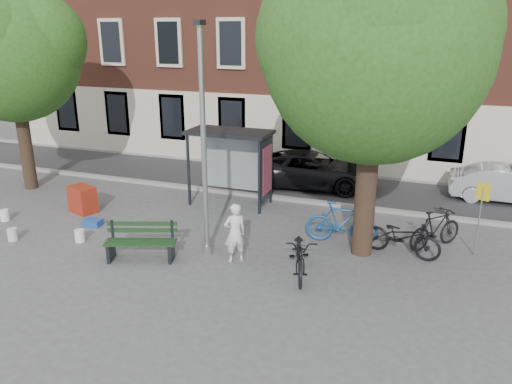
{
  "coord_description": "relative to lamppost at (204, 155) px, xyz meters",
  "views": [
    {
      "loc": [
        5.63,
        -11.33,
        5.92
      ],
      "look_at": [
        0.87,
        1.55,
        1.4
      ],
      "focal_mm": 35.0,
      "sensor_mm": 36.0,
      "label": 1
    }
  ],
  "objects": [
    {
      "name": "bike_a",
      "position": [
        5.03,
        1.72,
        -2.23
      ],
      "size": [
        2.2,
        1.11,
        1.1
      ],
      "primitive_type": "imported",
      "rotation": [
        0.0,
        0.0,
        1.39
      ],
      "color": "black",
      "rests_on": "ground"
    },
    {
      "name": "tree_left",
      "position": [
        -8.99,
        2.88,
        2.43
      ],
      "size": [
        5.18,
        4.86,
        7.4
      ],
      "color": "black",
      "rests_on": "ground"
    },
    {
      "name": "notice_sign",
      "position": [
        6.92,
        2.43,
        -1.27
      ],
      "size": [
        0.34,
        0.16,
        2.05
      ],
      "rotation": [
        0.0,
        0.0,
        -0.37
      ],
      "color": "#9EA0A3",
      "rests_on": "ground"
    },
    {
      "name": "building_row",
      "position": [
        0.0,
        13.0,
        4.22
      ],
      "size": [
        30.0,
        8.0,
        14.0
      ],
      "primitive_type": "cube",
      "color": "brown",
      "rests_on": "ground"
    },
    {
      "name": "painter",
      "position": [
        0.92,
        -0.19,
        -1.97
      ],
      "size": [
        0.71,
        0.68,
        1.63
      ],
      "primitive_type": "imported",
      "rotation": [
        0.0,
        0.0,
        3.83
      ],
      "color": "silver",
      "rests_on": "ground"
    },
    {
      "name": "bench",
      "position": [
        -1.49,
        -0.93,
        -2.34
      ],
      "size": [
        1.98,
        1.19,
        0.97
      ],
      "rotation": [
        0.0,
        0.0,
        0.34
      ],
      "color": "#1E2328",
      "rests_on": "ground"
    },
    {
      "name": "blue_crate",
      "position": [
        -4.26,
        0.57,
        -2.68
      ],
      "size": [
        0.59,
        0.46,
        0.2
      ],
      "primitive_type": "cube",
      "rotation": [
        0.0,
        0.0,
        0.12
      ],
      "color": "#204694",
      "rests_on": "ground"
    },
    {
      "name": "car_silver",
      "position": [
        8.16,
        7.62,
        -2.14
      ],
      "size": [
        3.9,
        1.4,
        1.28
      ],
      "primitive_type": "imported",
      "rotation": [
        0.0,
        0.0,
        1.58
      ],
      "color": "#ACAFB4",
      "rests_on": "ground"
    },
    {
      "name": "tree_right",
      "position": [
        4.01,
        1.38,
        2.83
      ],
      "size": [
        5.76,
        5.6,
        8.2
      ],
      "color": "black",
      "rests_on": "ground"
    },
    {
      "name": "road",
      "position": [
        0.0,
        7.0,
        -2.78
      ],
      "size": [
        40.0,
        4.0,
        0.01
      ],
      "primitive_type": "cube",
      "color": "#28282B",
      "rests_on": "ground"
    },
    {
      "name": "bus_shelter",
      "position": [
        -0.61,
        4.11,
        -0.87
      ],
      "size": [
        2.85,
        1.45,
        2.62
      ],
      "color": "#1E2328",
      "rests_on": "ground"
    },
    {
      "name": "lamppost",
      "position": [
        0.0,
        0.0,
        0.0
      ],
      "size": [
        0.28,
        0.35,
        6.11
      ],
      "color": "#9EA0A3",
      "rests_on": "ground"
    },
    {
      "name": "bucket_a",
      "position": [
        -5.72,
        -1.18,
        -2.6
      ],
      "size": [
        0.35,
        0.35,
        0.36
      ],
      "primitive_type": "cylinder",
      "rotation": [
        0.0,
        0.0,
        -0.31
      ],
      "color": "silver",
      "rests_on": "ground"
    },
    {
      "name": "bike_b",
      "position": [
        3.32,
        1.99,
        -2.16
      ],
      "size": [
        2.12,
        0.83,
        1.24
      ],
      "primitive_type": "imported",
      "rotation": [
        0.0,
        0.0,
        1.69
      ],
      "color": "#194D8A",
      "rests_on": "ground"
    },
    {
      "name": "bucket_c",
      "position": [
        -7.19,
        -0.05,
        -2.6
      ],
      "size": [
        0.37,
        0.37,
        0.36
      ],
      "primitive_type": "cylinder",
      "rotation": [
        0.0,
        0.0,
        -0.41
      ],
      "color": "white",
      "rests_on": "ground"
    },
    {
      "name": "bike_c",
      "position": [
        2.74,
        -0.32,
        -2.22
      ],
      "size": [
        1.35,
        2.26,
        1.12
      ],
      "primitive_type": "imported",
      "rotation": [
        0.0,
        0.0,
        0.31
      ],
      "color": "black",
      "rests_on": "ground"
    },
    {
      "name": "curb_far",
      "position": [
        0.0,
        9.0,
        -2.72
      ],
      "size": [
        40.0,
        0.25,
        0.12
      ],
      "primitive_type": "cube",
      "color": "gray",
      "rests_on": "ground"
    },
    {
      "name": "bike_d",
      "position": [
        5.86,
        2.56,
        -2.22
      ],
      "size": [
        1.66,
        1.75,
        1.13
      ],
      "primitive_type": "imported",
      "rotation": [
        0.0,
        0.0,
        2.4
      ],
      "color": "black",
      "rests_on": "ground"
    },
    {
      "name": "ground",
      "position": [
        0.0,
        0.0,
        -2.78
      ],
      "size": [
        90.0,
        90.0,
        0.0
      ],
      "primitive_type": "plane",
      "color": "#4C4C4F",
      "rests_on": "ground"
    },
    {
      "name": "bucket_b",
      "position": [
        -3.81,
        -0.58,
        -2.6
      ],
      "size": [
        0.34,
        0.34,
        0.36
      ],
      "primitive_type": "cylinder",
      "rotation": [
        0.0,
        0.0,
        -0.23
      ],
      "color": "white",
      "rests_on": "ground"
    },
    {
      "name": "car_dark",
      "position": [
        1.18,
        6.94,
        -2.1
      ],
      "size": [
        5.14,
        2.75,
        1.37
      ],
      "primitive_type": "imported",
      "rotation": [
        0.0,
        0.0,
        1.67
      ],
      "color": "black",
      "rests_on": "ground"
    },
    {
      "name": "red_stand",
      "position": [
        -5.33,
        1.49,
        -2.33
      ],
      "size": [
        1.05,
        0.88,
        0.9
      ],
      "primitive_type": "cube",
      "rotation": [
        0.0,
        0.0,
        -0.35
      ],
      "color": "maroon",
      "rests_on": "ground"
    },
    {
      "name": "curb_near",
      "position": [
        0.0,
        5.0,
        -2.72
      ],
      "size": [
        40.0,
        0.25,
        0.12
      ],
      "primitive_type": "cube",
      "color": "gray",
      "rests_on": "ground"
    }
  ]
}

